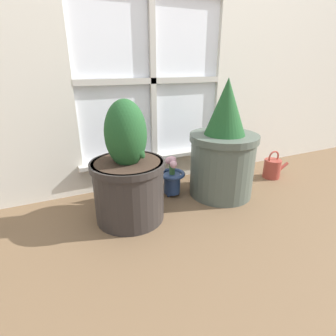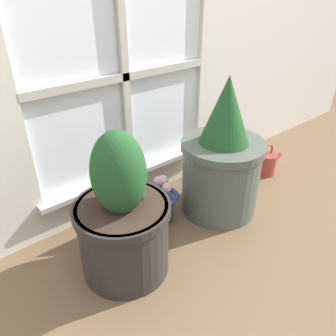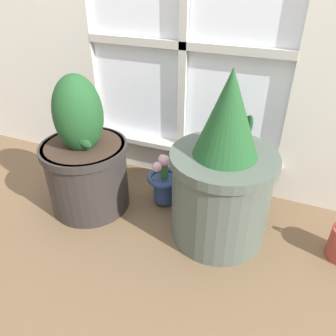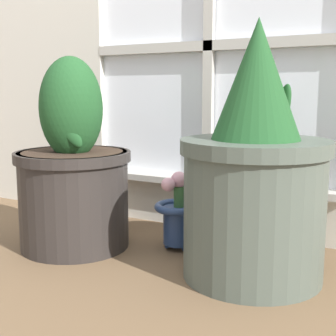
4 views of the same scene
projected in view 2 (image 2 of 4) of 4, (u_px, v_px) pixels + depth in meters
ground_plane at (219, 266)px, 1.40m from camera, size 10.00×10.00×0.00m
potted_plant_left at (123, 221)px, 1.28m from camera, size 0.38×0.38×0.63m
potted_plant_right at (222, 160)px, 1.62m from camera, size 0.41×0.41×0.71m
flower_vase at (163, 200)px, 1.61m from camera, size 0.16×0.16×0.26m
watering_can at (266, 163)px, 2.03m from camera, size 0.21×0.12×0.20m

